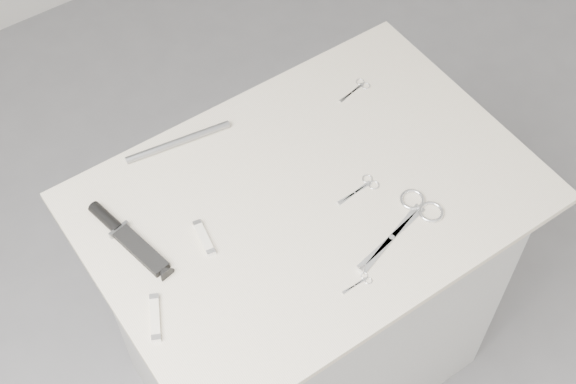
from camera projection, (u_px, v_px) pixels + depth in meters
ground at (304, 364)px, 2.55m from camera, size 4.00×4.00×0.01m
plinth at (307, 296)px, 2.18m from camera, size 0.90×0.60×0.90m
display_board at (310, 197)px, 1.81m from camera, size 1.00×0.70×0.02m
large_shears at (411, 217)px, 1.76m from camera, size 0.25×0.12×0.01m
embroidery_scissors_a at (363, 187)px, 1.81m from camera, size 0.11×0.05×0.00m
embroidery_scissors_b at (357, 88)px, 1.99m from camera, size 0.10×0.04×0.00m
tiny_scissors at (360, 282)px, 1.67m from camera, size 0.07×0.03×0.00m
sheathed_knife at (125, 235)px, 1.73m from camera, size 0.08×0.24×0.03m
pocket_knife_a at (155, 317)px, 1.62m from camera, size 0.07×0.10×0.01m
pocket_knife_b at (204, 238)px, 1.73m from camera, size 0.04×0.09×0.01m
metal_rail at (178, 142)px, 1.88m from camera, size 0.26×0.06×0.02m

